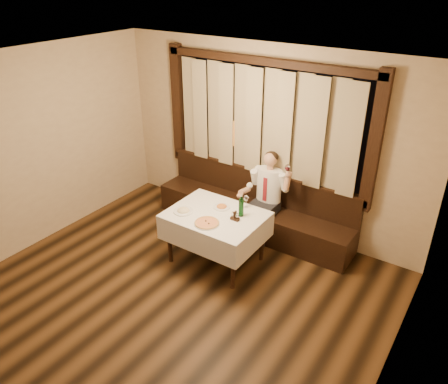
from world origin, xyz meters
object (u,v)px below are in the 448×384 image
Objects in this scene: seated_man at (267,190)px; pasta_cream at (183,209)px; dining_table at (216,221)px; pizza at (207,223)px; banquette at (253,211)px; pasta_red at (222,205)px; cruet_caddy at (235,217)px; green_bottle at (241,207)px.

pasta_cream is at bearing -120.20° from seated_man.
dining_table is 3.80× the size of pizza.
pasta_cream is (-0.40, -1.22, 0.48)m from banquette.
pasta_cream is 1.31m from seated_man.
pasta_red is 0.53m from pasta_cream.
banquette reaches higher than pasta_cream.
dining_table is at bearing -176.14° from cruet_caddy.
green_bottle reaches higher than dining_table.
cruet_caddy reaches higher than dining_table.
dining_table is 0.33m from cruet_caddy.
cruet_caddy is (0.25, 0.28, 0.03)m from pizza.
pasta_cream is 0.89× the size of green_bottle.
seated_man is at bearing 93.82° from cruet_caddy.
banquette is 0.96m from pasta_red.
dining_table is 4.68× the size of pasta_cream.
banquette reaches higher than cruet_caddy.
pasta_red is at bearing 46.43° from pasta_cream.
pasta_cream is 2.12× the size of cruet_caddy.
pasta_red is 0.17× the size of seated_man.
pasta_cream reaches higher than pasta_red.
dining_table is 0.24m from pasta_red.
seated_man reaches higher than banquette.
pasta_cream is (-0.40, -0.19, 0.14)m from dining_table.
green_bottle is (0.70, 0.34, 0.09)m from pasta_cream.
pasta_cream is 0.79m from green_bottle.
banquette is at bearing 90.00° from dining_table.
pasta_red is at bearing -92.12° from banquette.
green_bottle is at bearing -7.26° from pasta_red.
pasta_cream is at bearing -133.57° from pasta_red.
banquette reaches higher than pizza.
pizza is (0.05, -0.27, 0.12)m from dining_table.
pizza is at bearing -9.90° from pasta_cream.
seated_man is (0.26, 0.94, 0.14)m from dining_table.
pasta_cream is at bearing -107.99° from banquette.
seated_man is at bearing 80.11° from pizza.
dining_table is 0.30m from pizza.
banquette is at bearing 161.40° from seated_man.
seated_man reaches higher than pizza.
pasta_red is 0.36m from green_bottle.
green_bottle is at bearing 58.43° from pizza.
pizza is (0.05, -1.30, 0.46)m from banquette.
banquette is 1.38m from pizza.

